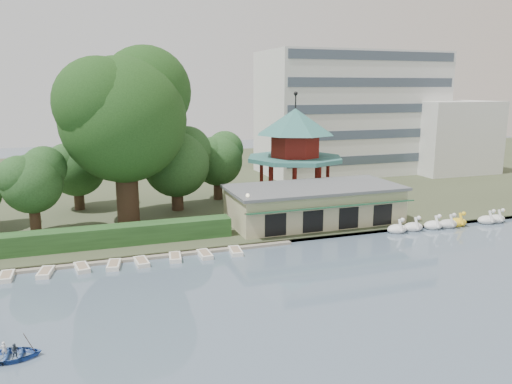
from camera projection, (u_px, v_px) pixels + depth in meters
name	position (u px, v px, depth m)	size (l,w,h in m)	color
ground_plane	(321.00, 331.00, 30.64)	(220.00, 220.00, 0.00)	slate
shore	(174.00, 181.00, 78.70)	(220.00, 70.00, 0.40)	#424930
embankment	(238.00, 246.00, 46.61)	(220.00, 0.60, 0.30)	gray
dock	(105.00, 260.00, 42.69)	(34.00, 1.60, 0.24)	gray
boathouse	(314.00, 204.00, 53.67)	(18.60, 9.39, 3.90)	tan
pavilion	(295.00, 146.00, 62.53)	(12.40, 12.40, 13.50)	tan
office_building	(367.00, 117.00, 84.39)	(38.00, 18.00, 20.00)	silver
hedge	(67.00, 240.00, 44.54)	(30.00, 2.00, 1.80)	#274F21
lamp_post	(248.00, 207.00, 48.00)	(0.36, 0.36, 4.28)	black
big_tree	(125.00, 111.00, 51.38)	(14.28, 13.30, 18.67)	#3A281C
small_trees	(98.00, 169.00, 55.12)	(39.82, 16.27, 9.79)	#3A281C
swan_boats	(448.00, 223.00, 53.26)	(14.89, 2.07, 1.92)	white
moored_rowboats	(80.00, 268.00, 40.72)	(27.61, 2.65, 0.36)	white
rowboat_with_passengers	(10.00, 351.00, 27.32)	(4.77, 3.54, 2.01)	#2D519A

